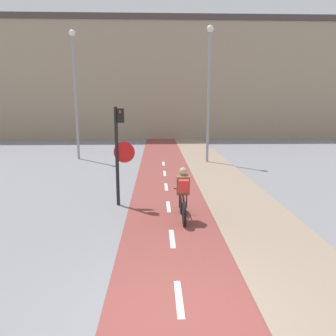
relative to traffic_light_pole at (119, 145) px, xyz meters
name	(u,v)px	position (x,y,z in m)	size (l,w,h in m)	color
ground_plane	(181,319)	(1.55, -5.82, -1.96)	(120.00, 120.00, 0.00)	gray
bike_lane	(181,318)	(1.55, -5.81, -1.95)	(2.52, 60.00, 0.02)	brown
building_row_background	(160,80)	(1.55, 21.86, 3.40)	(60.00, 5.20, 10.70)	gray
traffic_light_pole	(119,145)	(0.00, 0.00, 0.00)	(0.67, 0.25, 3.16)	black
street_lamp_far	(75,83)	(-3.45, 9.04, 2.43)	(0.36, 0.36, 7.24)	gray
street_lamp_sidewalk	(209,82)	(3.99, 7.58, 2.42)	(0.36, 0.36, 7.21)	gray
cyclist_near	(183,195)	(1.91, -1.46, -1.24)	(0.46, 1.73, 1.52)	black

